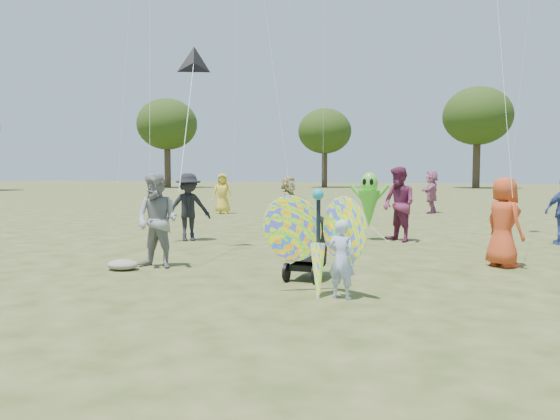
{
  "coord_description": "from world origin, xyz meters",
  "views": [
    {
      "loc": [
        3.08,
        -7.14,
        1.75
      ],
      "look_at": [
        -0.2,
        1.5,
        1.1
      ],
      "focal_mm": 35.0,
      "sensor_mm": 36.0,
      "label": 1
    }
  ],
  "objects_px": {
    "crowd_b": "(189,207)",
    "butterfly_kite": "(318,242)",
    "jogging_stroller": "(309,241)",
    "crowd_e": "(399,204)",
    "crowd_d": "(289,203)",
    "adult_man": "(157,221)",
    "crowd_g": "(223,194)",
    "crowd_a": "(504,222)",
    "alien_kite": "(369,202)",
    "child_girl": "(342,259)",
    "crowd_j": "(431,192)"
  },
  "relations": [
    {
      "from": "crowd_b",
      "to": "butterfly_kite",
      "type": "height_order",
      "value": "crowd_b"
    },
    {
      "from": "jogging_stroller",
      "to": "crowd_e",
      "type": "bearing_deg",
      "value": 81.96
    },
    {
      "from": "crowd_d",
      "to": "adult_man",
      "type": "bearing_deg",
      "value": -170.4
    },
    {
      "from": "crowd_g",
      "to": "butterfly_kite",
      "type": "height_order",
      "value": "crowd_g"
    },
    {
      "from": "crowd_d",
      "to": "crowd_a",
      "type": "bearing_deg",
      "value": -120.14
    },
    {
      "from": "crowd_a",
      "to": "alien_kite",
      "type": "xyz_separation_m",
      "value": [
        -3.1,
        3.01,
        0.14
      ]
    },
    {
      "from": "child_girl",
      "to": "jogging_stroller",
      "type": "xyz_separation_m",
      "value": [
        -0.87,
        1.23,
        0.07
      ]
    },
    {
      "from": "jogging_stroller",
      "to": "adult_man",
      "type": "bearing_deg",
      "value": 179.88
    },
    {
      "from": "crowd_g",
      "to": "jogging_stroller",
      "type": "relative_size",
      "value": 1.55
    },
    {
      "from": "crowd_g",
      "to": "crowd_e",
      "type": "bearing_deg",
      "value": -58.92
    },
    {
      "from": "crowd_b",
      "to": "crowd_d",
      "type": "xyz_separation_m",
      "value": [
        1.39,
        3.6,
        -0.04
      ]
    },
    {
      "from": "crowd_g",
      "to": "alien_kite",
      "type": "relative_size",
      "value": 0.97
    },
    {
      "from": "child_girl",
      "to": "crowd_a",
      "type": "bearing_deg",
      "value": -109.62
    },
    {
      "from": "adult_man",
      "to": "crowd_a",
      "type": "xyz_separation_m",
      "value": [
        5.9,
        2.34,
        -0.04
      ]
    },
    {
      "from": "child_girl",
      "to": "crowd_a",
      "type": "height_order",
      "value": "crowd_a"
    },
    {
      "from": "crowd_d",
      "to": "alien_kite",
      "type": "xyz_separation_m",
      "value": [
        2.85,
        -1.86,
        0.16
      ]
    },
    {
      "from": "adult_man",
      "to": "crowd_d",
      "type": "height_order",
      "value": "adult_man"
    },
    {
      "from": "crowd_a",
      "to": "crowd_e",
      "type": "bearing_deg",
      "value": -2.91
    },
    {
      "from": "child_girl",
      "to": "crowd_g",
      "type": "relative_size",
      "value": 0.65
    },
    {
      "from": "crowd_b",
      "to": "crowd_j",
      "type": "distance_m",
      "value": 12.83
    },
    {
      "from": "adult_man",
      "to": "crowd_d",
      "type": "distance_m",
      "value": 7.21
    },
    {
      "from": "crowd_a",
      "to": "crowd_d",
      "type": "bearing_deg",
      "value": 9.84
    },
    {
      "from": "crowd_e",
      "to": "crowd_g",
      "type": "height_order",
      "value": "crowd_e"
    },
    {
      "from": "alien_kite",
      "to": "child_girl",
      "type": "bearing_deg",
      "value": -81.71
    },
    {
      "from": "crowd_b",
      "to": "alien_kite",
      "type": "height_order",
      "value": "alien_kite"
    },
    {
      "from": "adult_man",
      "to": "crowd_g",
      "type": "xyz_separation_m",
      "value": [
        -4.75,
        12.03,
        -0.02
      ]
    },
    {
      "from": "crowd_a",
      "to": "crowd_j",
      "type": "relative_size",
      "value": 0.91
    },
    {
      "from": "crowd_a",
      "to": "crowd_e",
      "type": "relative_size",
      "value": 0.88
    },
    {
      "from": "crowd_g",
      "to": "alien_kite",
      "type": "xyz_separation_m",
      "value": [
        7.54,
        -6.69,
        0.13
      ]
    },
    {
      "from": "crowd_b",
      "to": "crowd_a",
      "type": "bearing_deg",
      "value": -51.98
    },
    {
      "from": "alien_kite",
      "to": "crowd_b",
      "type": "bearing_deg",
      "value": -157.76
    },
    {
      "from": "crowd_a",
      "to": "crowd_d",
      "type": "distance_m",
      "value": 7.69
    },
    {
      "from": "jogging_stroller",
      "to": "alien_kite",
      "type": "relative_size",
      "value": 0.63
    },
    {
      "from": "crowd_j",
      "to": "child_girl",
      "type": "bearing_deg",
      "value": 6.71
    },
    {
      "from": "crowd_e",
      "to": "crowd_d",
      "type": "bearing_deg",
      "value": -165.79
    },
    {
      "from": "child_girl",
      "to": "jogging_stroller",
      "type": "relative_size",
      "value": 1.0
    },
    {
      "from": "crowd_a",
      "to": "butterfly_kite",
      "type": "distance_m",
      "value": 4.27
    },
    {
      "from": "child_girl",
      "to": "crowd_j",
      "type": "height_order",
      "value": "crowd_j"
    },
    {
      "from": "child_girl",
      "to": "butterfly_kite",
      "type": "xyz_separation_m",
      "value": [
        -0.36,
        0.08,
        0.21
      ]
    },
    {
      "from": "crowd_e",
      "to": "butterfly_kite",
      "type": "xyz_separation_m",
      "value": [
        -0.16,
        -6.46,
        -0.19
      ]
    },
    {
      "from": "crowd_e",
      "to": "butterfly_kite",
      "type": "height_order",
      "value": "crowd_e"
    },
    {
      "from": "crowd_d",
      "to": "butterfly_kite",
      "type": "height_order",
      "value": "crowd_d"
    },
    {
      "from": "adult_man",
      "to": "jogging_stroller",
      "type": "distance_m",
      "value": 2.89
    },
    {
      "from": "adult_man",
      "to": "butterfly_kite",
      "type": "height_order",
      "value": "adult_man"
    },
    {
      "from": "adult_man",
      "to": "crowd_e",
      "type": "relative_size",
      "value": 0.92
    },
    {
      "from": "crowd_d",
      "to": "crowd_j",
      "type": "relative_size",
      "value": 0.89
    },
    {
      "from": "adult_man",
      "to": "crowd_g",
      "type": "bearing_deg",
      "value": 111.49
    },
    {
      "from": "crowd_b",
      "to": "jogging_stroller",
      "type": "relative_size",
      "value": 1.57
    },
    {
      "from": "crowd_j",
      "to": "alien_kite",
      "type": "xyz_separation_m",
      "value": [
        -0.61,
        -10.14,
        0.06
      ]
    },
    {
      "from": "crowd_d",
      "to": "crowd_g",
      "type": "relative_size",
      "value": 0.96
    }
  ]
}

